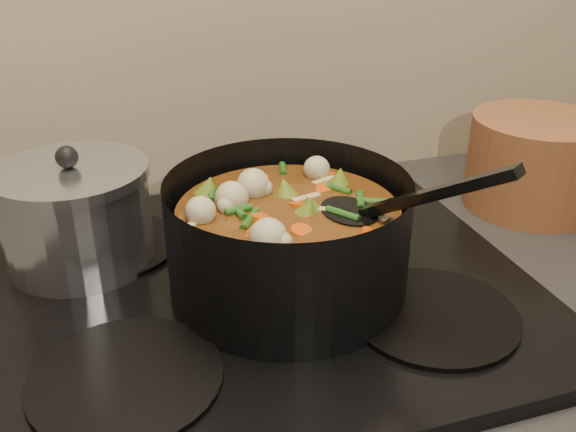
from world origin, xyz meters
name	(u,v)px	position (x,y,z in m)	size (l,w,h in m)	color
stovetop	(256,285)	(0.00, 1.93, 0.92)	(0.62, 0.54, 0.03)	black
stockpot	(289,240)	(0.03, 1.90, 0.99)	(0.34, 0.35, 0.20)	black
saucepan	(76,214)	(-0.19, 2.04, 0.99)	(0.18, 0.18, 0.15)	silver
terracotta_crock	(535,163)	(0.45, 2.04, 0.98)	(0.19, 0.19, 0.14)	brown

